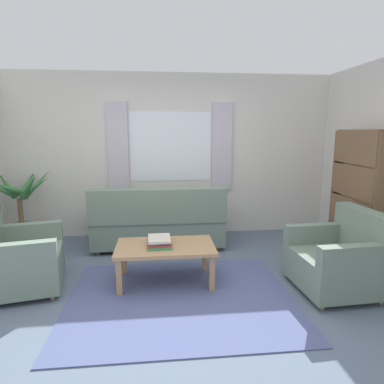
% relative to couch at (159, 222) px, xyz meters
% --- Properties ---
extents(ground_plane, '(6.24, 6.24, 0.00)m').
position_rel_couch_xyz_m(ground_plane, '(0.22, -1.58, -0.37)').
color(ground_plane, slate).
extents(wall_back, '(5.32, 0.12, 2.60)m').
position_rel_couch_xyz_m(wall_back, '(0.22, 0.68, 0.93)').
color(wall_back, silver).
rests_on(wall_back, ground_plane).
extents(window_with_curtains, '(1.98, 0.07, 1.40)m').
position_rel_couch_xyz_m(window_with_curtains, '(0.22, 0.59, 1.08)').
color(window_with_curtains, white).
extents(area_rug, '(2.30, 1.84, 0.01)m').
position_rel_couch_xyz_m(area_rug, '(0.22, -1.58, -0.36)').
color(area_rug, '#4C5684').
rests_on(area_rug, ground_plane).
extents(couch, '(1.90, 0.82, 0.92)m').
position_rel_couch_xyz_m(couch, '(0.00, 0.00, 0.00)').
color(couch, slate).
rests_on(couch, ground_plane).
extents(armchair_left, '(0.97, 0.99, 0.88)m').
position_rel_couch_xyz_m(armchair_left, '(-1.54, -1.21, -0.01)').
color(armchair_left, slate).
rests_on(armchair_left, ground_plane).
extents(armchair_right, '(0.87, 0.89, 0.88)m').
position_rel_couch_xyz_m(armchair_right, '(1.93, -1.56, -0.01)').
color(armchair_right, slate).
rests_on(armchair_right, ground_plane).
extents(coffee_table, '(1.10, 0.64, 0.44)m').
position_rel_couch_xyz_m(coffee_table, '(0.07, -1.18, 0.01)').
color(coffee_table, '#A87F56').
rests_on(coffee_table, ground_plane).
extents(book_stack_on_table, '(0.27, 0.35, 0.09)m').
position_rel_couch_xyz_m(book_stack_on_table, '(0.01, -1.19, 0.12)').
color(book_stack_on_table, '#387F4C').
rests_on(book_stack_on_table, coffee_table).
extents(potted_plant, '(1.12, 1.14, 1.18)m').
position_rel_couch_xyz_m(potted_plant, '(-2.01, 0.18, 0.22)').
color(potted_plant, '#56565B').
rests_on(potted_plant, ground_plane).
extents(bookshelf, '(0.30, 0.94, 1.72)m').
position_rel_couch_xyz_m(bookshelf, '(2.56, -0.86, 0.42)').
color(bookshelf, brown).
rests_on(bookshelf, ground_plane).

